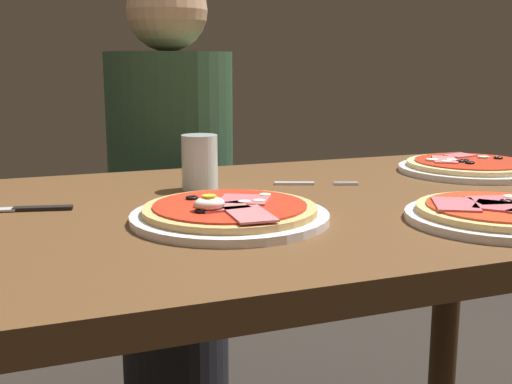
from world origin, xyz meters
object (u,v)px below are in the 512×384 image
Objects in this scene: fork at (309,183)px; knife at (17,209)px; diner_person at (172,215)px; water_glass_near at (200,166)px; pizza_across_left at (470,167)px; pizza_across_right at (499,214)px; dining_table at (294,265)px; pizza_foreground at (230,213)px.

knife is at bearing -176.14° from fork.
fork is at bearing 104.79° from diner_person.
water_glass_near reaches higher than fork.
pizza_across_left is at bearing 2.52° from knife.
knife is (-0.89, -0.04, -0.01)m from pizza_across_left.
pizza_across_left is 1.11× the size of pizza_across_right.
diner_person is at bearing 56.19° from knife.
diner_person reaches higher than fork.
knife is at bearing 56.19° from diner_person.
diner_person is at bearing 134.36° from pizza_across_left.
pizza_across_right is 0.51m from water_glass_near.
pizza_across_left reaches higher than dining_table.
dining_table is 0.66m from diner_person.
fork is at bearing 55.13° from dining_table.
diner_person reaches higher than water_glass_near.
dining_table is at bearing -50.38° from water_glass_near.
pizza_foreground is at bearing 158.20° from pizza_across_right.
diner_person is (0.09, 0.74, -0.18)m from pizza_foreground.
water_glass_near is at bearing 129.62° from dining_table.
fork is (0.23, 0.21, -0.01)m from pizza_foreground.
diner_person is (0.07, 0.50, -0.21)m from water_glass_near.
pizza_across_right is 0.38m from fork.
pizza_across_left is at bearing 56.08° from pizza_across_right.
dining_table is 0.21m from pizza_foreground.
diner_person is at bearing 82.50° from water_glass_near.
knife is at bearing 148.11° from pizza_foreground.
pizza_foreground is 1.91× the size of fork.
diner_person reaches higher than pizza_across_left.
pizza_across_right is 0.73m from knife.
fork is (-0.13, 0.36, -0.01)m from pizza_across_right.
dining_table is 0.46m from knife.
pizza_across_right is (0.21, -0.24, 0.12)m from dining_table.
dining_table is at bearing 132.08° from pizza_across_right.
dining_table is at bearing 94.89° from diner_person.
fork is (0.08, 0.12, 0.11)m from dining_table.
diner_person is (-0.51, 0.53, -0.18)m from pizza_across_left.
diner_person is at bearing 104.79° from fork.
pizza_across_left is 0.37m from fork.
pizza_foreground is 1.49× the size of knife.
pizza_across_left is 0.76m from diner_person.
pizza_across_right is 0.23× the size of diner_person.
pizza_across_right is at bearing -70.02° from fork.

